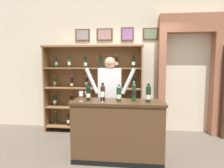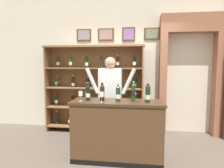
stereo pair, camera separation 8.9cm
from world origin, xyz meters
name	(u,v)px [view 1 (the left image)]	position (x,y,z in m)	size (l,w,h in m)	color
ground_plane	(117,160)	(0.00, 0.00, -0.01)	(14.00, 14.00, 0.02)	brown
back_wall	(124,58)	(0.00, 1.70, 1.73)	(12.00, 0.19, 3.45)	beige
wine_shelf	(93,87)	(-0.68, 1.35, 1.07)	(2.30, 0.36, 2.00)	brown
archway_doorway	(187,66)	(1.46, 1.56, 1.54)	(1.33, 0.45, 2.67)	#935B42
tasting_counter	(118,131)	(0.01, 0.00, 0.50)	(1.51, 0.56, 0.99)	#4C331E
shopkeeper	(110,91)	(-0.20, 0.62, 1.07)	(1.01, 0.22, 1.72)	#2D3347
tasting_bottle_grappa	(88,93)	(-0.48, -0.01, 1.12)	(0.07, 0.07, 0.29)	black
tasting_bottle_prosecco	(103,92)	(-0.24, -0.02, 1.13)	(0.08, 0.08, 0.30)	black
tasting_bottle_brunello	(119,94)	(0.03, -0.03, 1.12)	(0.08, 0.08, 0.29)	#19381E
tasting_bottle_rosso	(134,92)	(0.27, 0.00, 1.15)	(0.07, 0.07, 0.33)	#19381E
tasting_bottle_super_tuscan	(148,93)	(0.50, -0.04, 1.13)	(0.08, 0.08, 0.30)	black
wine_glass_spare	(102,95)	(-0.23, -0.12, 1.11)	(0.07, 0.07, 0.16)	silver
wine_glass_center	(81,94)	(-0.58, -0.09, 1.11)	(0.07, 0.07, 0.16)	silver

